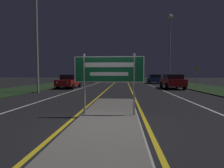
% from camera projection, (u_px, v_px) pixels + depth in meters
% --- Properties ---
extents(ground_plane, '(160.00, 160.00, 0.00)m').
position_uv_depth(ground_plane, '(106.00, 127.00, 5.02)').
color(ground_plane, black).
extents(median_island, '(2.06, 8.25, 0.10)m').
position_uv_depth(median_island, '(109.00, 116.00, 6.17)').
color(median_island, '#999993').
rests_on(median_island, ground_plane).
extents(verge_left, '(5.00, 100.00, 0.08)m').
position_uv_depth(verge_left, '(56.00, 85.00, 25.60)').
color(verge_left, '#1E3319').
rests_on(verge_left, ground_plane).
extents(verge_right, '(5.00, 100.00, 0.08)m').
position_uv_depth(verge_right, '(189.00, 85.00, 24.28)').
color(verge_right, '#1E3319').
rests_on(verge_right, ground_plane).
extents(centre_line_yellow_left, '(0.12, 70.00, 0.01)m').
position_uv_depth(centre_line_yellow_left, '(114.00, 83.00, 30.01)').
color(centre_line_yellow_left, gold).
rests_on(centre_line_yellow_left, ground_plane).
extents(centre_line_yellow_right, '(0.12, 70.00, 0.01)m').
position_uv_depth(centre_line_yellow_right, '(128.00, 83.00, 29.84)').
color(centre_line_yellow_right, gold).
rests_on(centre_line_yellow_right, ground_plane).
extents(lane_line_white_left, '(0.12, 70.00, 0.01)m').
position_uv_depth(lane_line_white_left, '(97.00, 83.00, 30.22)').
color(lane_line_white_left, silver).
rests_on(lane_line_white_left, ground_plane).
extents(lane_line_white_right, '(0.12, 70.00, 0.01)m').
position_uv_depth(lane_line_white_right, '(146.00, 83.00, 29.63)').
color(lane_line_white_right, silver).
rests_on(lane_line_white_right, ground_plane).
extents(edge_line_white_left, '(0.10, 70.00, 0.01)m').
position_uv_depth(edge_line_white_left, '(80.00, 83.00, 30.42)').
color(edge_line_white_left, silver).
rests_on(edge_line_white_left, ground_plane).
extents(edge_line_white_right, '(0.10, 70.00, 0.01)m').
position_uv_depth(edge_line_white_right, '(164.00, 83.00, 29.42)').
color(edge_line_white_right, silver).
rests_on(edge_line_white_right, ground_plane).
extents(highway_sign, '(2.43, 0.07, 2.14)m').
position_uv_depth(highway_sign, '(109.00, 72.00, 6.08)').
color(highway_sign, '#9E9E99').
rests_on(highway_sign, median_island).
extents(streetlight_left_near, '(0.49, 0.49, 9.95)m').
position_uv_depth(streetlight_left_near, '(36.00, 17.00, 14.02)').
color(streetlight_left_near, '#9E9E99').
rests_on(streetlight_left_near, ground_plane).
extents(streetlight_right_near, '(0.64, 0.64, 9.48)m').
position_uv_depth(streetlight_right_near, '(170.00, 36.00, 23.29)').
color(streetlight_right_near, '#9E9E99').
rests_on(streetlight_right_near, ground_plane).
extents(car_receding_0, '(1.95, 4.18, 1.52)m').
position_uv_depth(car_receding_0, '(172.00, 81.00, 18.53)').
color(car_receding_0, maroon).
rests_on(car_receding_0, ground_plane).
extents(car_receding_1, '(2.02, 4.25, 1.51)m').
position_uv_depth(car_receding_1, '(155.00, 79.00, 29.35)').
color(car_receding_1, navy).
rests_on(car_receding_1, ground_plane).
extents(car_receding_2, '(2.02, 4.43, 1.35)m').
position_uv_depth(car_receding_2, '(134.00, 78.00, 37.93)').
color(car_receding_2, navy).
rests_on(car_receding_2, ground_plane).
extents(car_receding_3, '(1.97, 4.36, 1.47)m').
position_uv_depth(car_receding_3, '(131.00, 77.00, 45.41)').
color(car_receding_3, silver).
rests_on(car_receding_3, ground_plane).
extents(car_approaching_0, '(1.85, 4.47, 1.49)m').
position_uv_depth(car_approaching_0, '(69.00, 81.00, 19.41)').
color(car_approaching_0, maroon).
rests_on(car_approaching_0, ground_plane).
extents(car_approaching_1, '(1.95, 4.41, 1.47)m').
position_uv_depth(car_approaching_1, '(92.00, 78.00, 33.93)').
color(car_approaching_1, maroon).
rests_on(car_approaching_1, ground_plane).
extents(warning_sign, '(0.60, 0.06, 2.43)m').
position_uv_depth(warning_sign, '(197.00, 74.00, 22.98)').
color(warning_sign, '#9E9E99').
rests_on(warning_sign, verge_right).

